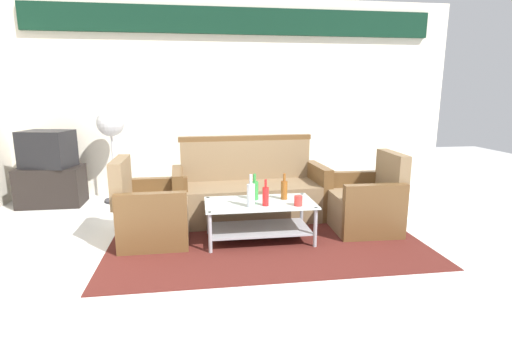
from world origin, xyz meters
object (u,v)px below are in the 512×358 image
(couch, at_px, (250,192))
(bottle_green, at_px, (255,190))
(armchair_right, at_px, (366,204))
(bottle_brown, at_px, (284,189))
(television, at_px, (48,149))
(pedestal_fan, at_px, (111,128))
(coffee_table, at_px, (260,215))
(bottle_red, at_px, (266,196))
(armchair_left, at_px, (151,214))
(tv_stand, at_px, (52,186))
(cup, at_px, (298,201))
(bottle_clear, at_px, (251,195))

(couch, distance_m, bottle_green, 0.69)
(armchair_right, xyz_separation_m, bottle_brown, (-0.94, -0.09, 0.23))
(armchair_right, distance_m, bottle_green, 1.27)
(television, relative_size, pedestal_fan, 0.54)
(couch, distance_m, coffee_table, 0.77)
(couch, height_order, bottle_red, couch)
(bottle_brown, bearing_deg, armchair_left, 176.81)
(armchair_left, bearing_deg, pedestal_fan, -158.33)
(bottle_red, bearing_deg, armchair_right, 14.30)
(bottle_brown, height_order, tv_stand, bottle_brown)
(bottle_red, relative_size, television, 0.38)
(armchair_left, relative_size, armchair_right, 1.00)
(couch, bearing_deg, cup, 107.79)
(coffee_table, xyz_separation_m, bottle_green, (-0.03, 0.11, 0.24))
(bottle_brown, xyz_separation_m, cup, (0.09, -0.26, -0.05))
(coffee_table, distance_m, cup, 0.44)
(bottle_clear, distance_m, bottle_brown, 0.44)
(armchair_left, bearing_deg, bottle_green, 87.08)
(armchair_left, relative_size, tv_stand, 1.06)
(pedestal_fan, bearing_deg, couch, -29.81)
(armchair_right, distance_m, coffee_table, 1.22)
(coffee_table, xyz_separation_m, tv_stand, (-2.55, 1.72, -0.01))
(armchair_right, bearing_deg, television, 69.58)
(bottle_green, distance_m, television, 3.00)
(cup, height_order, pedestal_fan, pedestal_fan)
(cup, distance_m, pedestal_fan, 2.91)
(bottle_clear, height_order, television, television)
(couch, xyz_separation_m, coffee_table, (-0.00, -0.77, -0.04))
(coffee_table, xyz_separation_m, bottle_brown, (0.27, 0.08, 0.24))
(coffee_table, relative_size, bottle_green, 4.05)
(armchair_left, xyz_separation_m, cup, (1.44, -0.33, 0.17))
(pedestal_fan, bearing_deg, bottle_green, -44.16)
(coffee_table, distance_m, bottle_clear, 0.31)
(bottle_red, height_order, bottle_clear, bottle_clear)
(tv_stand, xyz_separation_m, pedestal_fan, (0.81, 0.05, 0.75))
(bottle_red, height_order, bottle_brown, bottle_brown)
(coffee_table, height_order, bottle_green, bottle_green)
(cup, height_order, tv_stand, tv_stand)
(armchair_right, xyz_separation_m, bottle_red, (-1.17, -0.30, 0.22))
(coffee_table, bearing_deg, armchair_left, 171.83)
(bottle_clear, height_order, bottle_brown, bottle_clear)
(bottle_brown, bearing_deg, cup, -71.56)
(armchair_left, relative_size, television, 1.24)
(armchair_left, xyz_separation_m, pedestal_fan, (-0.66, 1.61, 0.73))
(armchair_right, distance_m, bottle_brown, 0.97)
(armchair_left, distance_m, bottle_clear, 1.05)
(armchair_right, distance_m, bottle_red, 1.23)
(armchair_left, bearing_deg, armchair_right, 89.94)
(armchair_left, height_order, bottle_red, armchair_left)
(armchair_right, relative_size, cup, 8.50)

